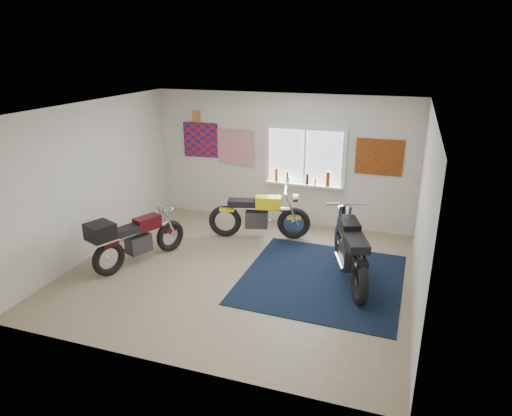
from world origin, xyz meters
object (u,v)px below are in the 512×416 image
(navy_rug, at_px, (322,278))
(maroon_tourer, at_px, (133,239))
(yellow_triumph, at_px, (259,216))
(black_chrome_bike, at_px, (350,251))

(navy_rug, bearing_deg, maroon_tourer, -170.56)
(navy_rug, relative_size, yellow_triumph, 1.32)
(navy_rug, distance_m, maroon_tourer, 3.24)
(yellow_triumph, relative_size, black_chrome_bike, 0.94)
(yellow_triumph, xyz_separation_m, black_chrome_bike, (1.91, -1.14, 0.04))
(navy_rug, bearing_deg, black_chrome_bike, 20.66)
(black_chrome_bike, bearing_deg, navy_rug, 91.69)
(yellow_triumph, distance_m, black_chrome_bike, 2.23)
(navy_rug, xyz_separation_m, black_chrome_bike, (0.40, 0.15, 0.48))
(yellow_triumph, distance_m, maroon_tourer, 2.46)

